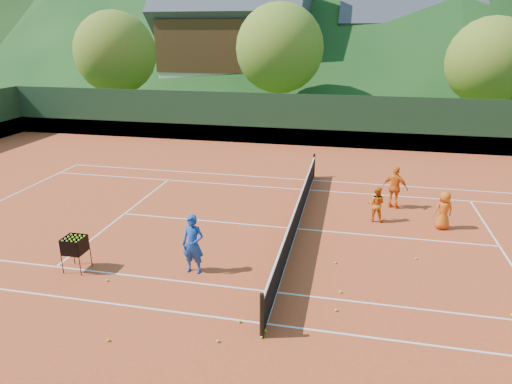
% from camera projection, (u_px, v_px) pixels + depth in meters
% --- Properties ---
extents(ground, '(400.00, 400.00, 0.00)m').
position_uv_depth(ground, '(297.00, 229.00, 15.57)').
color(ground, '#2D4C17').
rests_on(ground, ground).
extents(clay_court, '(40.00, 24.00, 0.02)m').
position_uv_depth(clay_court, '(297.00, 229.00, 15.57)').
color(clay_court, '#B23D1C').
rests_on(clay_court, ground).
extents(coach, '(0.64, 0.43, 1.70)m').
position_uv_depth(coach, '(193.00, 244.00, 12.51)').
color(coach, '#18439F').
rests_on(coach, clay_court).
extents(student_a, '(0.69, 0.57, 1.28)m').
position_uv_depth(student_a, '(376.00, 204.00, 16.01)').
color(student_a, orange).
rests_on(student_a, clay_court).
extents(student_b, '(1.03, 0.72, 1.62)m').
position_uv_depth(student_b, '(395.00, 188.00, 17.16)').
color(student_b, orange).
rests_on(student_b, clay_court).
extents(student_c, '(0.75, 0.61, 1.32)m').
position_uv_depth(student_c, '(444.00, 210.00, 15.38)').
color(student_c, '#E25D14').
rests_on(student_c, clay_court).
extents(tennis_ball_1, '(0.07, 0.07, 0.07)m').
position_uv_depth(tennis_ball_1, '(341.00, 292.00, 11.74)').
color(tennis_ball_1, '#BBEA27').
rests_on(tennis_ball_1, clay_court).
extents(tennis_ball_2, '(0.07, 0.07, 0.07)m').
position_uv_depth(tennis_ball_2, '(512.00, 315.00, 10.78)').
color(tennis_ball_2, '#BBEA27').
rests_on(tennis_ball_2, clay_court).
extents(tennis_ball_3, '(0.07, 0.07, 0.07)m').
position_uv_depth(tennis_ball_3, '(240.00, 321.00, 10.54)').
color(tennis_ball_3, '#BBEA27').
rests_on(tennis_ball_3, clay_court).
extents(tennis_ball_5, '(0.07, 0.07, 0.07)m').
position_uv_depth(tennis_ball_5, '(336.00, 310.00, 10.97)').
color(tennis_ball_5, '#BBEA27').
rests_on(tennis_ball_5, clay_court).
extents(tennis_ball_8, '(0.07, 0.07, 0.07)m').
position_uv_depth(tennis_ball_8, '(108.00, 340.00, 9.91)').
color(tennis_ball_8, '#BBEA27').
rests_on(tennis_ball_8, clay_court).
extents(tennis_ball_9, '(0.07, 0.07, 0.07)m').
position_uv_depth(tennis_ball_9, '(416.00, 258.00, 13.46)').
color(tennis_ball_9, '#BBEA27').
rests_on(tennis_ball_9, clay_court).
extents(tennis_ball_10, '(0.07, 0.07, 0.07)m').
position_uv_depth(tennis_ball_10, '(107.00, 280.00, 12.29)').
color(tennis_ball_10, '#BBEA27').
rests_on(tennis_ball_10, clay_court).
extents(tennis_ball_11, '(0.07, 0.07, 0.07)m').
position_uv_depth(tennis_ball_11, '(261.00, 337.00, 10.00)').
color(tennis_ball_11, '#BBEA27').
rests_on(tennis_ball_11, clay_court).
extents(tennis_ball_12, '(0.07, 0.07, 0.07)m').
position_uv_depth(tennis_ball_12, '(335.00, 263.00, 13.22)').
color(tennis_ball_12, '#BBEA27').
rests_on(tennis_ball_12, clay_court).
extents(tennis_ball_16, '(0.07, 0.07, 0.07)m').
position_uv_depth(tennis_ball_16, '(218.00, 341.00, 9.88)').
color(tennis_ball_16, '#BBEA27').
rests_on(tennis_ball_16, clay_court).
extents(tennis_ball_18, '(0.07, 0.07, 0.07)m').
position_uv_depth(tennis_ball_18, '(265.00, 331.00, 10.21)').
color(tennis_ball_18, '#BBEA27').
rests_on(tennis_ball_18, clay_court).
extents(court_lines, '(23.83, 11.03, 0.00)m').
position_uv_depth(court_lines, '(297.00, 229.00, 15.56)').
color(court_lines, white).
rests_on(court_lines, clay_court).
extents(tennis_net, '(0.10, 12.07, 1.10)m').
position_uv_depth(tennis_net, '(297.00, 215.00, 15.40)').
color(tennis_net, black).
rests_on(tennis_net, clay_court).
extents(perimeter_fence, '(40.40, 24.24, 3.00)m').
position_uv_depth(perimeter_fence, '(298.00, 194.00, 15.15)').
color(perimeter_fence, black).
rests_on(perimeter_fence, clay_court).
extents(ball_hopper, '(0.57, 0.57, 1.00)m').
position_uv_depth(ball_hopper, '(75.00, 246.00, 12.66)').
color(ball_hopper, black).
rests_on(ball_hopper, clay_court).
extents(chalet_left, '(13.80, 9.93, 12.92)m').
position_uv_depth(chalet_left, '(235.00, 39.00, 43.32)').
color(chalet_left, beige).
rests_on(chalet_left, ground).
extents(chalet_mid, '(12.65, 8.82, 11.45)m').
position_uv_depth(chalet_mid, '(405.00, 46.00, 44.04)').
color(chalet_mid, beige).
rests_on(chalet_mid, ground).
extents(tree_a, '(6.00, 6.00, 7.88)m').
position_uv_depth(tree_a, '(115.00, 53.00, 33.72)').
color(tree_a, '#422C1A').
rests_on(tree_a, ground).
extents(tree_b, '(6.40, 6.40, 8.40)m').
position_uv_depth(tree_b, '(280.00, 48.00, 33.06)').
color(tree_b, '#402A19').
rests_on(tree_b, ground).
extents(tree_c, '(5.60, 5.60, 7.35)m').
position_uv_depth(tree_c, '(490.00, 61.00, 29.57)').
color(tree_c, '#3C2518').
rests_on(tree_c, ground).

